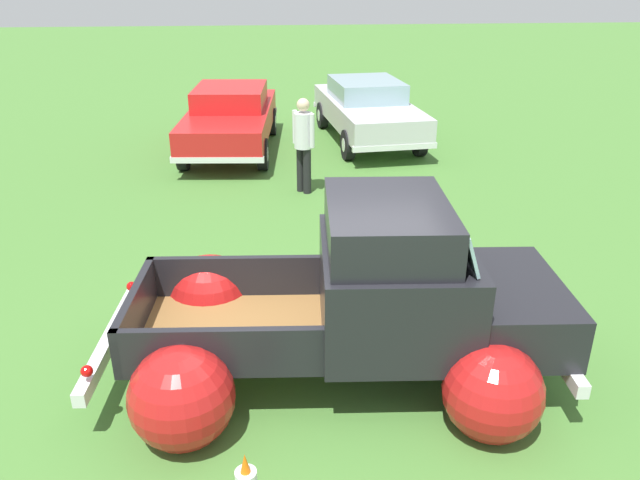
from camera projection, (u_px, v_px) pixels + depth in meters
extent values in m
plane|color=#477A33|center=(329.00, 372.00, 6.54)|extent=(80.00, 80.00, 0.00)
cylinder|color=black|center=(450.00, 299.00, 7.21)|extent=(0.77, 0.27, 0.76)
cylinder|color=silver|center=(450.00, 299.00, 7.21)|extent=(0.36, 0.25, 0.34)
cylinder|color=black|center=(491.00, 393.00, 5.62)|extent=(0.77, 0.27, 0.76)
cylinder|color=silver|center=(491.00, 393.00, 5.62)|extent=(0.36, 0.25, 0.34)
cylinder|color=black|center=(210.00, 302.00, 7.14)|extent=(0.77, 0.27, 0.76)
cylinder|color=silver|center=(210.00, 302.00, 7.14)|extent=(0.36, 0.25, 0.34)
cylinder|color=black|center=(183.00, 399.00, 5.55)|extent=(0.77, 0.27, 0.76)
cylinder|color=silver|center=(183.00, 399.00, 5.55)|extent=(0.36, 0.25, 0.34)
sphere|color=red|center=(210.00, 295.00, 7.16)|extent=(1.02, 1.02, 0.96)
sphere|color=red|center=(182.00, 397.00, 5.48)|extent=(1.02, 1.02, 0.96)
cube|color=olive|center=(236.00, 330.00, 6.29)|extent=(2.14, 1.66, 0.04)
cube|color=black|center=(241.00, 277.00, 6.86)|extent=(2.05, 0.20, 0.50)
cube|color=black|center=(227.00, 353.00, 5.53)|extent=(2.05, 0.20, 0.50)
cube|color=black|center=(333.00, 310.00, 6.22)|extent=(0.17, 1.54, 0.50)
cube|color=black|center=(137.00, 312.00, 6.17)|extent=(0.17, 1.54, 0.50)
cube|color=black|center=(394.00, 289.00, 6.14)|extent=(1.55, 1.78, 0.95)
cube|color=black|center=(388.00, 225.00, 5.85)|extent=(1.24, 1.61, 0.45)
cube|color=#8CADB7|center=(455.00, 226.00, 5.88)|extent=(0.24, 1.47, 0.38)
cube|color=black|center=(496.00, 305.00, 6.25)|extent=(1.34, 1.69, 0.55)
sphere|color=red|center=(449.00, 294.00, 7.22)|extent=(0.97, 0.97, 0.92)
sphere|color=red|center=(493.00, 392.00, 5.58)|extent=(0.97, 0.97, 0.92)
cube|color=silver|center=(110.00, 339.00, 6.29)|extent=(0.24, 1.98, 0.14)
cube|color=silver|center=(544.00, 333.00, 6.40)|extent=(0.24, 1.98, 0.14)
sphere|color=red|center=(131.00, 286.00, 6.94)|extent=(0.12, 0.12, 0.11)
sphere|color=red|center=(87.00, 371.00, 5.50)|extent=(0.12, 0.12, 0.11)
cylinder|color=black|center=(263.00, 154.00, 12.81)|extent=(0.25, 0.67, 0.66)
cylinder|color=silver|center=(263.00, 154.00, 12.81)|extent=(0.23, 0.31, 0.30)
cylinder|color=black|center=(183.00, 154.00, 12.80)|extent=(0.25, 0.67, 0.66)
cylinder|color=silver|center=(183.00, 154.00, 12.80)|extent=(0.23, 0.31, 0.30)
cylinder|color=black|center=(272.00, 122.00, 15.45)|extent=(0.25, 0.67, 0.66)
cylinder|color=silver|center=(272.00, 122.00, 15.45)|extent=(0.23, 0.31, 0.30)
cylinder|color=black|center=(206.00, 122.00, 15.44)|extent=(0.25, 0.67, 0.66)
cylinder|color=silver|center=(206.00, 122.00, 15.44)|extent=(0.23, 0.31, 0.30)
cube|color=red|center=(231.00, 120.00, 13.97)|extent=(2.12, 4.64, 0.55)
cube|color=red|center=(230.00, 97.00, 13.93)|extent=(1.68, 2.01, 0.45)
cube|color=silver|center=(242.00, 110.00, 16.10)|extent=(1.84, 0.24, 0.12)
cube|color=silver|center=(217.00, 160.00, 12.05)|extent=(1.84, 0.24, 0.12)
cylinder|color=black|center=(420.00, 141.00, 13.76)|extent=(0.27, 0.68, 0.66)
cylinder|color=silver|center=(420.00, 141.00, 13.76)|extent=(0.24, 0.32, 0.30)
cylinder|color=black|center=(348.00, 145.00, 13.48)|extent=(0.27, 0.68, 0.66)
cylinder|color=silver|center=(348.00, 145.00, 13.48)|extent=(0.24, 0.32, 0.30)
cylinder|color=black|center=(383.00, 113.00, 16.38)|extent=(0.27, 0.68, 0.66)
cylinder|color=silver|center=(383.00, 113.00, 16.38)|extent=(0.24, 0.32, 0.30)
cylinder|color=black|center=(322.00, 115.00, 16.10)|extent=(0.27, 0.68, 0.66)
cylinder|color=silver|center=(322.00, 115.00, 16.10)|extent=(0.24, 0.32, 0.30)
cube|color=silver|center=(368.00, 112.00, 14.78)|extent=(2.22, 4.73, 0.55)
cube|color=#8CADB7|center=(366.00, 89.00, 14.73)|extent=(1.71, 2.07, 0.45)
cube|color=silver|center=(346.00, 103.00, 16.89)|extent=(1.83, 0.28, 0.12)
cube|color=silver|center=(395.00, 147.00, 12.87)|extent=(1.83, 0.28, 0.12)
cylinder|color=black|center=(307.00, 171.00, 11.46)|extent=(0.21, 0.21, 0.86)
cylinder|color=black|center=(301.00, 169.00, 11.57)|extent=(0.21, 0.21, 0.86)
cylinder|color=silver|center=(303.00, 131.00, 11.21)|extent=(0.48, 0.48, 0.64)
cylinder|color=silver|center=(312.00, 131.00, 11.05)|extent=(0.13, 0.13, 0.61)
cylinder|color=silver|center=(295.00, 127.00, 11.33)|extent=(0.13, 0.13, 0.61)
sphere|color=beige|center=(303.00, 105.00, 11.01)|extent=(0.33, 0.33, 0.23)
cylinder|color=white|center=(246.00, 476.00, 4.67)|extent=(0.17, 0.17, 0.08)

